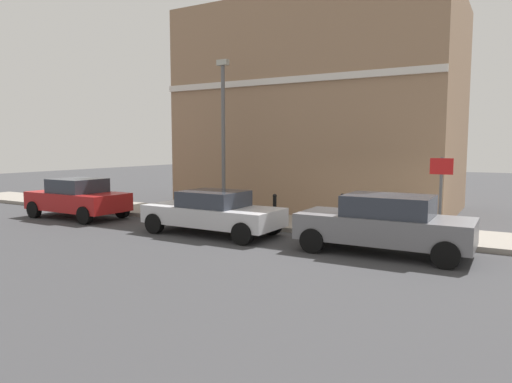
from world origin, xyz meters
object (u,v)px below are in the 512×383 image
(car_red, at_px, (78,198))
(street_sign, at_px, (441,186))
(car_silver, at_px, (213,212))
(utility_cabinet, at_px, (389,213))
(bollard_near_cabinet, at_px, (342,208))
(bollard_far_kerb, at_px, (275,208))
(lamppost, at_px, (223,131))
(car_grey, at_px, (385,223))

(car_red, xyz_separation_m, street_sign, (1.55, -12.75, 0.89))
(street_sign, bearing_deg, car_silver, 104.76)
(car_red, bearing_deg, utility_cabinet, -165.88)
(bollard_near_cabinet, distance_m, bollard_far_kerb, 2.23)
(bollard_near_cabinet, xyz_separation_m, lamppost, (-0.16, 4.58, 2.60))
(car_silver, distance_m, street_sign, 6.67)
(car_red, height_order, utility_cabinet, car_red)
(car_red, distance_m, utility_cabinet, 11.41)
(car_silver, distance_m, car_red, 6.37)
(bollard_near_cabinet, bearing_deg, car_red, 105.74)
(bollard_near_cabinet, distance_m, lamppost, 5.27)
(car_red, xyz_separation_m, lamppost, (2.54, -4.99, 2.54))
(car_grey, bearing_deg, utility_cabinet, -78.84)
(car_red, height_order, bollard_near_cabinet, car_red)
(bollard_near_cabinet, xyz_separation_m, street_sign, (-1.14, -3.17, 0.96))
(car_red, bearing_deg, lamppost, -152.09)
(car_silver, relative_size, street_sign, 1.92)
(lamppost, bearing_deg, car_red, 116.94)
(car_red, xyz_separation_m, utility_cabinet, (2.60, -11.11, -0.09))
(bollard_near_cabinet, height_order, lamppost, lamppost)
(car_silver, height_order, utility_cabinet, car_silver)
(bollard_near_cabinet, bearing_deg, lamppost, 92.02)
(bollard_near_cabinet, relative_size, bollard_far_kerb, 1.00)
(bollard_far_kerb, relative_size, lamppost, 0.18)
(utility_cabinet, xyz_separation_m, bollard_far_kerb, (-1.08, 3.44, 0.02))
(car_silver, distance_m, lamppost, 3.97)
(street_sign, bearing_deg, bollard_far_kerb, 90.44)
(car_grey, height_order, bollard_far_kerb, car_grey)
(car_red, bearing_deg, bollard_far_kerb, -167.87)
(bollard_near_cabinet, bearing_deg, bollard_far_kerb, 121.96)
(car_grey, relative_size, utility_cabinet, 3.76)
(car_grey, height_order, lamppost, lamppost)
(bollard_near_cabinet, height_order, bollard_far_kerb, same)
(car_silver, relative_size, car_red, 1.10)
(utility_cabinet, relative_size, lamppost, 0.20)
(car_grey, distance_m, utility_cabinet, 2.74)
(bollard_far_kerb, bearing_deg, utility_cabinet, -72.53)
(street_sign, bearing_deg, lamppost, 82.78)
(car_silver, xyz_separation_m, bollard_far_kerb, (1.64, -1.31, 0.00))
(utility_cabinet, xyz_separation_m, bollard_near_cabinet, (0.10, 1.54, 0.02))
(car_grey, xyz_separation_m, lamppost, (2.62, 6.67, 2.52))
(utility_cabinet, relative_size, street_sign, 0.50)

